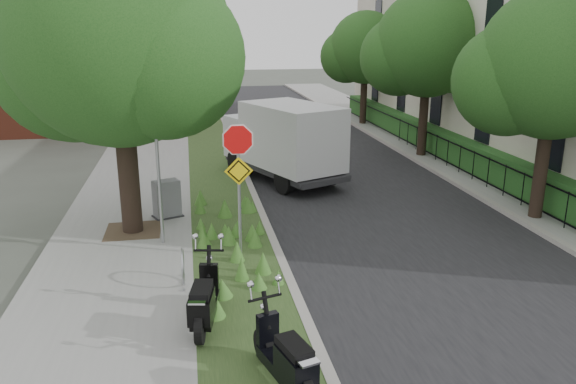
# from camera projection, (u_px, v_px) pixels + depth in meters

# --- Properties ---
(ground) EXTENTS (120.00, 120.00, 0.00)m
(ground) POSITION_uv_depth(u_px,v_px,m) (305.00, 267.00, 12.69)
(ground) COLOR #4C5147
(ground) RESTS_ON ground
(sidewalk_near) EXTENTS (3.50, 60.00, 0.12)m
(sidewalk_near) POSITION_uv_depth(u_px,v_px,m) (143.00, 167.00, 21.40)
(sidewalk_near) COLOR gray
(sidewalk_near) RESTS_ON ground
(verge) EXTENTS (2.00, 60.00, 0.12)m
(verge) POSITION_uv_depth(u_px,v_px,m) (215.00, 164.00, 21.86)
(verge) COLOR #2A441D
(verge) RESTS_ON ground
(kerb_near) EXTENTS (0.20, 60.00, 0.13)m
(kerb_near) POSITION_uv_depth(u_px,v_px,m) (241.00, 163.00, 22.03)
(kerb_near) COLOR #9E9991
(kerb_near) RESTS_ON ground
(road) EXTENTS (7.00, 60.00, 0.01)m
(road) POSITION_uv_depth(u_px,v_px,m) (327.00, 161.00, 22.64)
(road) COLOR black
(road) RESTS_ON ground
(kerb_far) EXTENTS (0.20, 60.00, 0.13)m
(kerb_far) POSITION_uv_depth(u_px,v_px,m) (409.00, 156.00, 23.21)
(kerb_far) COLOR #9E9991
(kerb_far) RESTS_ON ground
(footpath_far) EXTENTS (3.20, 60.00, 0.12)m
(footpath_far) POSITION_uv_depth(u_px,v_px,m) (448.00, 155.00, 23.50)
(footpath_far) COLOR gray
(footpath_far) RESTS_ON ground
(street_tree_main) EXTENTS (6.21, 5.54, 7.66)m
(street_tree_main) POSITION_uv_depth(u_px,v_px,m) (115.00, 45.00, 13.34)
(street_tree_main) COLOR black
(street_tree_main) RESTS_ON ground
(bare_post) EXTENTS (0.08, 0.08, 4.00)m
(bare_post) POSITION_uv_depth(u_px,v_px,m) (158.00, 164.00, 13.25)
(bare_post) COLOR #A5A8AD
(bare_post) RESTS_ON ground
(bike_hoop) EXTENTS (0.06, 0.78, 0.77)m
(bike_hoop) POSITION_uv_depth(u_px,v_px,m) (183.00, 266.00, 11.53)
(bike_hoop) COLOR #A5A8AD
(bike_hoop) RESTS_ON ground
(sign_assembly) EXTENTS (0.94, 0.08, 3.22)m
(sign_assembly) POSITION_uv_depth(u_px,v_px,m) (238.00, 164.00, 12.35)
(sign_assembly) COLOR #A5A8AD
(sign_assembly) RESTS_ON ground
(fence_far) EXTENTS (0.04, 24.00, 1.00)m
(fence_far) POSITION_uv_depth(u_px,v_px,m) (426.00, 141.00, 23.16)
(fence_far) COLOR black
(fence_far) RESTS_ON ground
(hedge_far) EXTENTS (1.00, 24.00, 1.10)m
(hedge_far) POSITION_uv_depth(u_px,v_px,m) (442.00, 141.00, 23.28)
(hedge_far) COLOR #1C4F1D
(hedge_far) RESTS_ON footpath_far
(terrace_houses) EXTENTS (7.40, 26.40, 8.20)m
(terrace_houses) POSITION_uv_depth(u_px,v_px,m) (531.00, 54.00, 22.89)
(terrace_houses) COLOR beige
(terrace_houses) RESTS_ON ground
(brick_building) EXTENTS (9.40, 10.40, 8.30)m
(brick_building) POSITION_uv_depth(u_px,v_px,m) (53.00, 46.00, 30.65)
(brick_building) COLOR maroon
(brick_building) RESTS_ON ground
(far_tree_a) EXTENTS (4.60, 4.10, 6.22)m
(far_tree_a) POSITION_uv_depth(u_px,v_px,m) (551.00, 70.00, 14.62)
(far_tree_a) COLOR black
(far_tree_a) RESTS_ON ground
(far_tree_b) EXTENTS (4.83, 4.31, 6.56)m
(far_tree_b) POSITION_uv_depth(u_px,v_px,m) (426.00, 49.00, 22.11)
(far_tree_b) COLOR black
(far_tree_b) RESTS_ON ground
(far_tree_c) EXTENTS (4.37, 3.89, 5.93)m
(far_tree_c) POSITION_uv_depth(u_px,v_px,m) (364.00, 51.00, 29.77)
(far_tree_c) COLOR black
(far_tree_c) RESTS_ON ground
(scooter_near) EXTENTS (0.61, 1.87, 0.90)m
(scooter_near) POSITION_uv_depth(u_px,v_px,m) (204.00, 306.00, 9.76)
(scooter_near) COLOR black
(scooter_near) RESTS_ON ground
(scooter_far) EXTENTS (0.74, 1.82, 0.89)m
(scooter_far) POSITION_uv_depth(u_px,v_px,m) (289.00, 365.00, 8.08)
(scooter_far) COLOR black
(scooter_far) RESTS_ON ground
(box_truck) EXTENTS (3.84, 5.50, 2.33)m
(box_truck) POSITION_uv_depth(u_px,v_px,m) (284.00, 138.00, 19.39)
(box_truck) COLOR #262628
(box_truck) RESTS_ON ground
(utility_cabinet) EXTENTS (0.92, 0.78, 1.04)m
(utility_cabinet) POSITION_uv_depth(u_px,v_px,m) (167.00, 199.00, 15.57)
(utility_cabinet) COLOR #262628
(utility_cabinet) RESTS_ON ground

